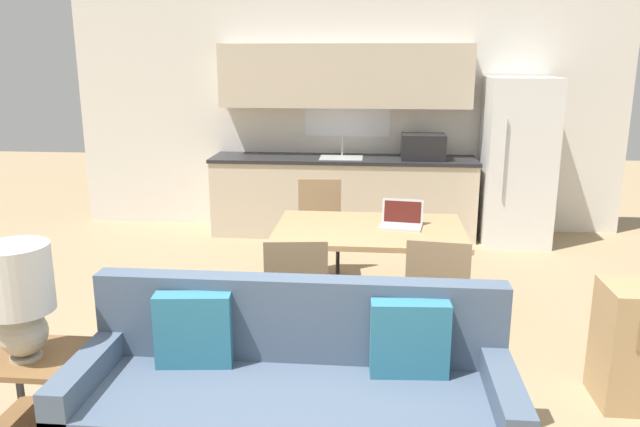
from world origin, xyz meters
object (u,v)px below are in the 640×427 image
(refrigerator, at_px, (517,161))
(dining_table, at_px, (369,235))
(table_lamp, at_px, (18,293))
(side_table, at_px, (33,382))
(couch, at_px, (293,394))
(dining_chair_near_left, at_px, (296,296))
(laptop, at_px, (401,220))
(dining_chair_far_left, at_px, (319,225))
(dining_chair_near_right, at_px, (437,297))

(refrigerator, xyz_separation_m, dining_table, (-1.56, -2.25, -0.23))
(refrigerator, relative_size, table_lamp, 2.94)
(dining_table, distance_m, side_table, 2.56)
(dining_table, distance_m, couch, 1.89)
(side_table, bearing_deg, dining_chair_near_left, 35.97)
(dining_table, xyz_separation_m, couch, (-0.35, -1.82, -0.33))
(laptop, bearing_deg, refrigerator, 66.66)
(laptop, bearing_deg, dining_table, -154.04)
(refrigerator, xyz_separation_m, couch, (-1.92, -4.07, -0.56))
(refrigerator, relative_size, dining_chair_far_left, 1.98)
(refrigerator, distance_m, dining_chair_far_left, 2.49)
(table_lamp, bearing_deg, dining_chair_far_left, 65.05)
(couch, distance_m, dining_chair_far_left, 2.70)
(table_lamp, bearing_deg, refrigerator, 51.20)
(refrigerator, distance_m, laptop, 2.54)
(table_lamp, relative_size, dining_chair_near_right, 0.67)
(couch, relative_size, dining_chair_near_right, 2.41)
(couch, bearing_deg, dining_chair_near_left, 96.43)
(side_table, height_order, dining_chair_near_left, dining_chair_near_left)
(dining_chair_far_left, relative_size, dining_chair_near_left, 1.00)
(dining_chair_near_right, distance_m, dining_chair_near_left, 0.92)
(side_table, relative_size, laptop, 1.42)
(dining_table, distance_m, laptop, 0.28)
(laptop, bearing_deg, side_table, -128.29)
(table_lamp, relative_size, dining_chair_far_left, 0.67)
(table_lamp, height_order, dining_chair_far_left, table_lamp)
(dining_table, distance_m, dining_chair_near_left, 1.02)
(table_lamp, relative_size, dining_chair_near_left, 0.67)
(refrigerator, relative_size, couch, 0.82)
(dining_chair_far_left, height_order, dining_chair_near_left, same)
(side_table, xyz_separation_m, dining_chair_near_right, (2.21, 1.02, 0.16))
(dining_chair_near_left, bearing_deg, couch, 89.39)
(laptop, bearing_deg, couch, -99.51)
(dining_table, bearing_deg, dining_chair_far_left, 118.62)
(dining_table, height_order, table_lamp, table_lamp)
(refrigerator, xyz_separation_m, dining_chair_far_left, (-2.04, -1.38, -0.40))
(couch, bearing_deg, dining_chair_far_left, 92.55)
(side_table, xyz_separation_m, laptop, (2.00, 1.91, 0.44))
(dining_chair_far_left, bearing_deg, refrigerator, 29.85)
(dining_table, relative_size, dining_chair_near_right, 1.60)
(dining_table, distance_m, dining_chair_far_left, 1.00)
(table_lamp, bearing_deg, laptop, 44.38)
(dining_table, relative_size, dining_chair_far_left, 1.60)
(couch, height_order, dining_chair_near_left, dining_chair_near_left)
(side_table, distance_m, laptop, 2.80)
(couch, height_order, side_table, couch)
(dining_chair_near_left, bearing_deg, dining_chair_far_left, -96.56)
(dining_table, relative_size, side_table, 2.91)
(side_table, height_order, table_lamp, table_lamp)
(side_table, bearing_deg, dining_table, 46.30)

